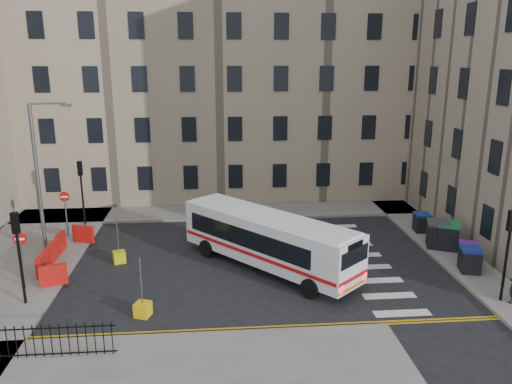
{
  "coord_description": "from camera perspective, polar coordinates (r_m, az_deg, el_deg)",
  "views": [
    {
      "loc": [
        -3.75,
        -24.31,
        10.41
      ],
      "look_at": [
        -1.41,
        2.95,
        3.0
      ],
      "focal_mm": 35.0,
      "sensor_mm": 36.0,
      "label": 1
    }
  ],
  "objects": [
    {
      "name": "wheelie_bin_c",
      "position": [
        29.64,
        21.11,
        -4.66
      ],
      "size": [
        1.59,
        1.67,
        1.45
      ],
      "rotation": [
        0.0,
        0.0,
        -0.43
      ],
      "color": "black",
      "rests_on": "pavement_east"
    },
    {
      "name": "traffic_light_nw",
      "position": [
        32.78,
        -19.34,
        0.98
      ],
      "size": [
        0.28,
        0.22,
        4.1
      ],
      "color": "black",
      "rests_on": "pavement_west"
    },
    {
      "name": "pavement_west",
      "position": [
        29.2,
        -25.29,
        -7.11
      ],
      "size": [
        6.0,
        22.0,
        0.15
      ],
      "primitive_type": "cube",
      "color": "slate",
      "rests_on": "ground"
    },
    {
      "name": "bollard_yellow",
      "position": [
        27.28,
        -15.35,
        -7.17
      ],
      "size": [
        0.76,
        0.76,
        0.6
      ],
      "primitive_type": "cube",
      "rotation": [
        0.0,
        0.0,
        0.33
      ],
      "color": "#C4CE0B",
      "rests_on": "ground"
    },
    {
      "name": "bus",
      "position": [
        25.2,
        1.35,
        -5.32
      ],
      "size": [
        8.45,
        9.14,
        2.77
      ],
      "rotation": [
        0.0,
        0.0,
        0.72
      ],
      "color": "white",
      "rests_on": "ground"
    },
    {
      "name": "ground",
      "position": [
        26.71,
        3.59,
        -7.82
      ],
      "size": [
        120.0,
        120.0,
        0.0
      ],
      "primitive_type": "plane",
      "color": "black",
      "rests_on": "ground"
    },
    {
      "name": "iron_railings",
      "position": [
        20.23,
        -26.96,
        -15.18
      ],
      "size": [
        7.8,
        0.04,
        1.2
      ],
      "color": "black",
      "rests_on": "pavement_sw"
    },
    {
      "name": "wheelie_bin_d",
      "position": [
        29.68,
        20.02,
        -4.52
      ],
      "size": [
        1.51,
        1.62,
        1.46
      ],
      "rotation": [
        0.0,
        0.0,
        -0.33
      ],
      "color": "black",
      "rests_on": "pavement_east"
    },
    {
      "name": "roadworks_barriers",
      "position": [
        27.86,
        -21.58,
        -6.47
      ],
      "size": [
        1.66,
        6.26,
        1.0
      ],
      "color": "red",
      "rests_on": "pavement_west"
    },
    {
      "name": "wheelie_bin_b",
      "position": [
        27.81,
        23.04,
        -6.5
      ],
      "size": [
        1.23,
        1.31,
        1.14
      ],
      "rotation": [
        0.0,
        0.0,
        -0.4
      ],
      "color": "black",
      "rests_on": "pavement_east"
    },
    {
      "name": "no_entry_north",
      "position": [
        31.24,
        -20.98,
        -1.35
      ],
      "size": [
        0.6,
        0.08,
        3.0
      ],
      "color": "#595B5E",
      "rests_on": "pavement_west"
    },
    {
      "name": "no_entry_south",
      "position": [
        24.94,
        -25.26,
        -5.89
      ],
      "size": [
        0.6,
        0.08,
        3.0
      ],
      "color": "#595B5E",
      "rests_on": "pavement_west"
    },
    {
      "name": "terrace_north",
      "position": [
        39.98,
        -9.79,
        12.37
      ],
      "size": [
        38.3,
        10.8,
        17.2
      ],
      "color": "tan",
      "rests_on": "ground"
    },
    {
      "name": "traffic_light_sw",
      "position": [
        23.18,
        -25.56,
        -5.38
      ],
      "size": [
        0.28,
        0.22,
        4.1
      ],
      "color": "black",
      "rests_on": "pavement_west"
    },
    {
      "name": "wheelie_bin_e",
      "position": [
        31.95,
        18.42,
        -3.3
      ],
      "size": [
        0.98,
        1.1,
        1.13
      ],
      "rotation": [
        0.0,
        0.0,
        -0.09
      ],
      "color": "black",
      "rests_on": "pavement_east"
    },
    {
      "name": "pavement_east",
      "position": [
        32.72,
        18.36,
        -4.06
      ],
      "size": [
        2.4,
        26.0,
        0.15
      ],
      "primitive_type": "cube",
      "color": "slate",
      "rests_on": "ground"
    },
    {
      "name": "wheelie_bin_a",
      "position": [
        26.97,
        23.26,
        -7.11
      ],
      "size": [
        1.19,
        1.29,
        1.21
      ],
      "rotation": [
        0.0,
        0.0,
        -0.25
      ],
      "color": "black",
      "rests_on": "pavement_east"
    },
    {
      "name": "pavement_north",
      "position": [
        34.57,
        -8.42,
        -2.41
      ],
      "size": [
        36.0,
        3.2,
        0.15
      ],
      "primitive_type": "cube",
      "color": "slate",
      "rests_on": "ground"
    },
    {
      "name": "traffic_light_east",
      "position": [
        23.73,
        26.9,
        -5.09
      ],
      "size": [
        0.28,
        0.22,
        4.1
      ],
      "color": "black",
      "rests_on": "pavement_east"
    },
    {
      "name": "bollard_chevron",
      "position": [
        21.76,
        -12.81,
        -12.95
      ],
      "size": [
        0.76,
        0.76,
        0.6
      ],
      "primitive_type": "cube",
      "rotation": [
        0.0,
        0.0,
        -0.32
      ],
      "color": "yellow",
      "rests_on": "ground"
    },
    {
      "name": "streetlamp",
      "position": [
        28.54,
        -23.69,
        1.57
      ],
      "size": [
        0.5,
        0.22,
        8.14
      ],
      "color": "#595B5E",
      "rests_on": "pavement_west"
    }
  ]
}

